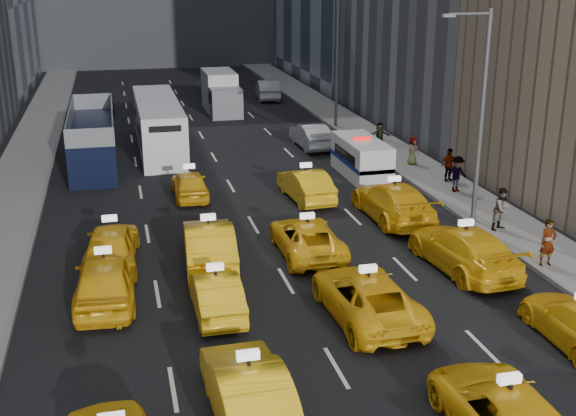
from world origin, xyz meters
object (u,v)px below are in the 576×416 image
Objects in this scene: double_decker at (93,137)px; box_truck at (221,93)px; pedestrian_0 at (548,243)px; nypd_van at (361,158)px; city_bus at (158,125)px.

box_truck is (9.27, 13.41, -0.03)m from double_decker.
double_decker is 25.34m from pedestrian_0.
box_truck is 33.59m from pedestrian_0.
double_decker reaches higher than nypd_van.
pedestrian_0 is at bearing -57.06° from double_decker.
city_bus is 12.21m from box_truck.
pedestrian_0 is (2.48, -13.43, 0.08)m from nypd_van.
city_bus is at bearing 26.42° from double_decker.
box_truck is at bearing 57.46° from city_bus.
nypd_van is at bearing -46.36° from city_bus.
city_bus is 6.69× the size of pedestrian_0.
double_decker is 6.03× the size of pedestrian_0.
city_bus is (3.79, 2.50, -0.01)m from double_decker.
nypd_van is 0.42× the size of city_bus.
double_decker is 4.54m from city_bus.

